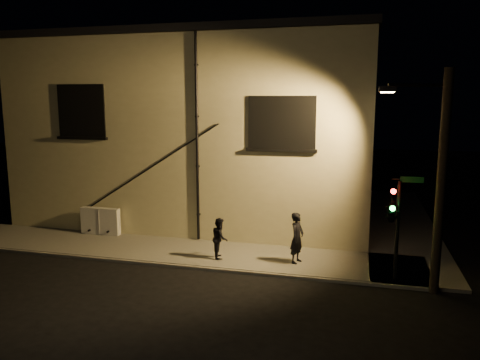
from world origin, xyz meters
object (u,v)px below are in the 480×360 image
(streetlamp_pole, at_px, (437,176))
(pedestrian_b, at_px, (220,238))
(pedestrian_a, at_px, (297,238))
(traffic_signal, at_px, (392,211))
(utility_cabinet, at_px, (101,221))

(streetlamp_pole, bearing_deg, pedestrian_b, 171.49)
(pedestrian_a, distance_m, pedestrian_b, 2.81)
(pedestrian_a, distance_m, streetlamp_pole, 5.15)
(traffic_signal, bearing_deg, utility_cabinet, 168.53)
(pedestrian_a, xyz_separation_m, streetlamp_pole, (4.28, -1.24, 2.59))
(pedestrian_a, height_order, traffic_signal, traffic_signal)
(traffic_signal, bearing_deg, pedestrian_a, 163.95)
(traffic_signal, distance_m, streetlamp_pole, 1.76)
(utility_cabinet, xyz_separation_m, streetlamp_pole, (12.98, -2.74, 2.92))
(utility_cabinet, relative_size, streetlamp_pole, 0.26)
(pedestrian_a, bearing_deg, utility_cabinet, 99.14)
(utility_cabinet, relative_size, traffic_signal, 0.52)
(utility_cabinet, height_order, pedestrian_b, pedestrian_b)
(traffic_signal, relative_size, streetlamp_pole, 0.50)
(pedestrian_b, bearing_deg, utility_cabinet, 56.08)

